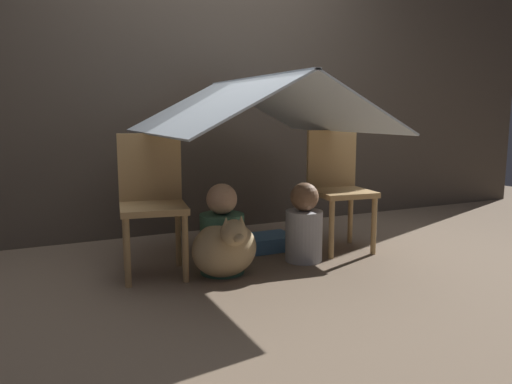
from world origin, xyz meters
TOP-DOWN VIEW (x-y plane):
  - ground_plane at (0.00, 0.00)m, footprint 8.80×8.80m
  - wall_back at (0.00, 1.20)m, footprint 7.00×0.05m
  - chair_left at (-0.64, 0.25)m, footprint 0.43×0.43m
  - chair_right at (0.66, 0.25)m, footprint 0.41×0.41m
  - sheet_canopy at (0.00, 0.19)m, footprint 1.31×1.42m
  - person_front at (-0.27, 0.08)m, footprint 0.26×0.26m
  - person_second at (0.29, 0.09)m, footprint 0.24×0.24m
  - dog at (-0.29, -0.01)m, footprint 0.39×0.38m
  - floor_cushion at (0.21, 0.43)m, footprint 0.33×0.26m

SIDE VIEW (x-z plane):
  - ground_plane at x=0.00m, z-range 0.00..0.00m
  - floor_cushion at x=0.21m, z-range 0.00..0.10m
  - dog at x=-0.29m, z-range -0.01..0.37m
  - person_second at x=0.29m, z-range -0.03..0.48m
  - person_front at x=-0.27m, z-range -0.04..0.50m
  - chair_left at x=-0.64m, z-range 0.04..0.87m
  - chair_right at x=0.66m, z-range 0.04..0.87m
  - sheet_canopy at x=0.00m, z-range 0.83..1.17m
  - wall_back at x=0.00m, z-range 0.00..2.50m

